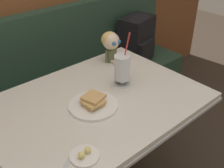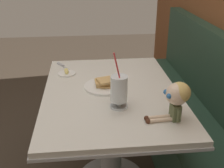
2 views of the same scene
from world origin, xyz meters
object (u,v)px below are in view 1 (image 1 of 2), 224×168
milkshake_glass (122,69)px  backpack (137,36)px  toast_plate (93,104)px  butter_saucer (85,155)px  seated_doll (111,43)px

milkshake_glass → backpack: 0.95m
toast_plate → backpack: size_ratio=0.62×
milkshake_glass → butter_saucer: bearing=-148.2°
toast_plate → butter_saucer: size_ratio=2.08×
toast_plate → milkshake_glass: milkshake_glass is taller
toast_plate → seated_doll: 0.52m
butter_saucer → milkshake_glass: bearing=31.8°
seated_doll → backpack: 0.69m
toast_plate → butter_saucer: bearing=-133.9°
toast_plate → seated_doll: (0.40, 0.32, 0.11)m
milkshake_glass → seated_doll: bearing=60.7°
seated_doll → backpack: (0.58, 0.32, -0.21)m
milkshake_glass → backpack: milkshake_glass is taller
butter_saucer → seated_doll: bearing=41.7°
toast_plate → seated_doll: bearing=38.8°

